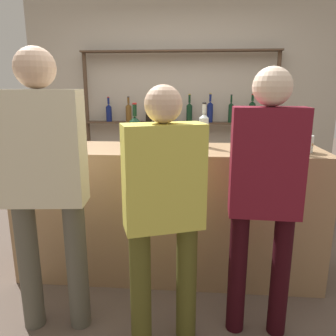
{
  "coord_description": "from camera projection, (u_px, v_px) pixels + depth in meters",
  "views": [
    {
      "loc": [
        0.21,
        -2.52,
        1.52
      ],
      "look_at": [
        0.0,
        0.0,
        0.9
      ],
      "focal_mm": 35.0,
      "sensor_mm": 36.0,
      "label": 1
    }
  ],
  "objects": [
    {
      "name": "cork_jar",
      "position": [
        305.0,
        144.0,
        2.41
      ],
      "size": [
        0.12,
        0.12,
        0.12
      ],
      "color": "silver",
      "rests_on": "bar_counter"
    },
    {
      "name": "customer_center",
      "position": [
        164.0,
        203.0,
        1.84
      ],
      "size": [
        0.48,
        0.33,
        1.54
      ],
      "rotation": [
        0.0,
        0.0,
        1.91
      ],
      "color": "brown",
      "rests_on": "ground_plane"
    },
    {
      "name": "counter_bottle_0",
      "position": [
        135.0,
        131.0,
        2.57
      ],
      "size": [
        0.09,
        0.09,
        0.35
      ],
      "color": "black",
      "rests_on": "bar_counter"
    },
    {
      "name": "counter_bottle_3",
      "position": [
        300.0,
        137.0,
        2.3
      ],
      "size": [
        0.08,
        0.08,
        0.32
      ],
      "color": "black",
      "rests_on": "bar_counter"
    },
    {
      "name": "counter_bottle_2",
      "position": [
        55.0,
        135.0,
        2.46
      ],
      "size": [
        0.08,
        0.08,
        0.31
      ],
      "color": "black",
      "rests_on": "bar_counter"
    },
    {
      "name": "back_shelf",
      "position": [
        180.0,
        106.0,
        4.17
      ],
      "size": [
        2.47,
        0.18,
        1.97
      ],
      "color": "#4C3828",
      "rests_on": "ground_plane"
    },
    {
      "name": "ground_plane",
      "position": [
        168.0,
        270.0,
        2.82
      ],
      "size": [
        16.0,
        16.0,
        0.0
      ],
      "primitive_type": "plane",
      "color": "brown"
    },
    {
      "name": "counter_bottle_4",
      "position": [
        204.0,
        129.0,
        2.6
      ],
      "size": [
        0.08,
        0.08,
        0.35
      ],
      "color": "silver",
      "rests_on": "bar_counter"
    },
    {
      "name": "customer_left",
      "position": [
        45.0,
        175.0,
        1.93
      ],
      "size": [
        0.49,
        0.25,
        1.74
      ],
      "rotation": [
        0.0,
        0.0,
        1.67
      ],
      "color": "#575347",
      "rests_on": "ground_plane"
    },
    {
      "name": "wine_glass",
      "position": [
        137.0,
        132.0,
        2.73
      ],
      "size": [
        0.08,
        0.08,
        0.14
      ],
      "color": "silver",
      "rests_on": "bar_counter"
    },
    {
      "name": "customer_right",
      "position": [
        265.0,
        186.0,
        1.89
      ],
      "size": [
        0.41,
        0.21,
        1.64
      ],
      "rotation": [
        0.0,
        0.0,
        1.53
      ],
      "color": "black",
      "rests_on": "ground_plane"
    },
    {
      "name": "counter_bottle_1",
      "position": [
        44.0,
        134.0,
        2.52
      ],
      "size": [
        0.07,
        0.07,
        0.31
      ],
      "color": "brown",
      "rests_on": "bar_counter"
    },
    {
      "name": "back_wall",
      "position": [
        180.0,
        97.0,
        4.32
      ],
      "size": [
        4.0,
        0.12,
        2.8
      ],
      "primitive_type": "cube",
      "color": "#B2A899",
      "rests_on": "ground_plane"
    },
    {
      "name": "bar_counter",
      "position": [
        168.0,
        212.0,
        2.69
      ],
      "size": [
        2.4,
        0.6,
        1.06
      ],
      "primitive_type": "cube",
      "color": "#997551",
      "rests_on": "ground_plane"
    }
  ]
}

